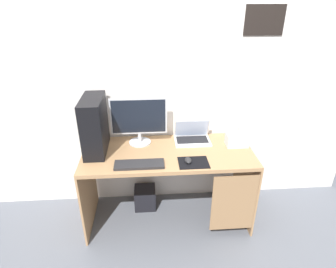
% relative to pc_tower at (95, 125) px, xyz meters
% --- Properties ---
extents(ground_plane, '(8.00, 8.00, 0.00)m').
position_rel_pc_tower_xyz_m(ground_plane, '(0.65, -0.08, -1.03)').
color(ground_plane, slate).
extents(wall_back, '(4.00, 0.05, 2.60)m').
position_rel_pc_tower_xyz_m(wall_back, '(0.65, 0.30, 0.27)').
color(wall_back, silver).
rests_on(wall_back, ground_plane).
extents(desk, '(1.56, 0.67, 0.78)m').
position_rel_pc_tower_xyz_m(desk, '(0.67, -0.09, -0.41)').
color(desk, '#A37A51').
rests_on(desk, ground_plane).
extents(pc_tower, '(0.18, 0.44, 0.51)m').
position_rel_pc_tower_xyz_m(pc_tower, '(0.00, 0.00, 0.00)').
color(pc_tower, black).
rests_on(pc_tower, desk).
extents(monitor, '(0.53, 0.21, 0.46)m').
position_rel_pc_tower_xyz_m(monitor, '(0.39, 0.11, -0.01)').
color(monitor, '#B7BCC6').
rests_on(monitor, desk).
extents(laptop, '(0.35, 0.24, 0.22)m').
position_rel_pc_tower_xyz_m(laptop, '(0.90, 0.12, -0.21)').
color(laptop, white).
rests_on(laptop, desk).
extents(speaker, '(0.08, 0.08, 0.16)m').
position_rel_pc_tower_xyz_m(speaker, '(1.33, 0.16, -0.17)').
color(speaker, white).
rests_on(speaker, desk).
extents(projector, '(0.20, 0.14, 0.12)m').
position_rel_pc_tower_xyz_m(projector, '(1.31, -0.00, -0.19)').
color(projector, silver).
rests_on(projector, desk).
extents(keyboard, '(0.42, 0.14, 0.02)m').
position_rel_pc_tower_xyz_m(keyboard, '(0.39, -0.30, -0.24)').
color(keyboard, '#232326').
rests_on(keyboard, desk).
extents(mousepad, '(0.26, 0.20, 0.00)m').
position_rel_pc_tower_xyz_m(mousepad, '(0.86, -0.29, -0.25)').
color(mousepad, black).
rests_on(mousepad, desk).
extents(mouse_left, '(0.06, 0.10, 0.03)m').
position_rel_pc_tower_xyz_m(mouse_left, '(0.81, -0.28, -0.23)').
color(mouse_left, '#232326').
rests_on(mouse_left, mousepad).
extents(subwoofer, '(0.22, 0.22, 0.22)m').
position_rel_pc_tower_xyz_m(subwoofer, '(0.42, 0.11, -0.92)').
color(subwoofer, black).
rests_on(subwoofer, ground_plane).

